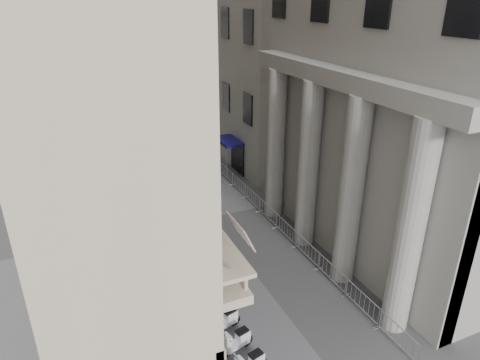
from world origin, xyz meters
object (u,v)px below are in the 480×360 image
(street_lamp, at_px, (172,163))
(info_kiosk, at_px, (135,188))
(pedestrian_a, at_px, (189,170))
(security_tent, at_px, (138,140))
(pedestrian_b, at_px, (211,173))

(street_lamp, xyz_separation_m, info_kiosk, (-1.37, 6.20, -4.01))
(street_lamp, relative_size, pedestrian_a, 4.25)
(security_tent, distance_m, street_lamp, 12.46)
(pedestrian_a, relative_size, pedestrian_b, 1.30)
(info_kiosk, height_order, pedestrian_a, info_kiosk)
(security_tent, bearing_deg, pedestrian_b, -46.99)
(street_lamp, bearing_deg, info_kiosk, 122.48)
(info_kiosk, xyz_separation_m, pedestrian_a, (4.73, 1.76, -0.03))
(pedestrian_a, bearing_deg, street_lamp, 53.21)
(street_lamp, height_order, info_kiosk, street_lamp)
(security_tent, bearing_deg, street_lamp, -90.97)
(security_tent, xyz_separation_m, pedestrian_a, (3.16, -4.29, -1.71))
(street_lamp, bearing_deg, security_tent, 109.04)
(security_tent, distance_m, info_kiosk, 6.47)
(security_tent, bearing_deg, pedestrian_a, -53.64)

